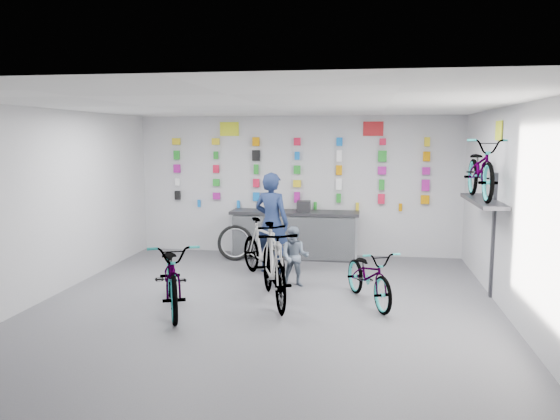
% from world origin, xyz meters
% --- Properties ---
extents(floor, '(8.00, 8.00, 0.00)m').
position_xyz_m(floor, '(0.00, 0.00, 0.00)').
color(floor, '#4C4B50').
rests_on(floor, ground).
extents(ceiling, '(8.00, 8.00, 0.00)m').
position_xyz_m(ceiling, '(0.00, 0.00, 3.00)').
color(ceiling, white).
rests_on(ceiling, wall_back).
extents(wall_back, '(7.00, 0.00, 7.00)m').
position_xyz_m(wall_back, '(0.00, 4.00, 1.50)').
color(wall_back, silver).
rests_on(wall_back, floor).
extents(wall_front, '(7.00, 0.00, 7.00)m').
position_xyz_m(wall_front, '(0.00, -4.00, 1.50)').
color(wall_front, silver).
rests_on(wall_front, floor).
extents(wall_left, '(0.00, 8.00, 8.00)m').
position_xyz_m(wall_left, '(-3.50, 0.00, 1.50)').
color(wall_left, silver).
rests_on(wall_left, floor).
extents(wall_right, '(0.00, 8.00, 8.00)m').
position_xyz_m(wall_right, '(3.50, 0.00, 1.50)').
color(wall_right, silver).
rests_on(wall_right, floor).
extents(counter, '(2.70, 0.66, 1.00)m').
position_xyz_m(counter, '(0.00, 3.54, 0.49)').
color(counter, black).
rests_on(counter, floor).
extents(merch_wall, '(5.57, 0.08, 1.54)m').
position_xyz_m(merch_wall, '(0.13, 3.93, 1.79)').
color(merch_wall, black).
rests_on(merch_wall, wall_back).
extents(wall_bracket, '(0.39, 1.90, 2.00)m').
position_xyz_m(wall_bracket, '(3.33, 1.20, 1.46)').
color(wall_bracket, '#333338').
rests_on(wall_bracket, wall_right).
extents(sign_left, '(0.42, 0.02, 0.30)m').
position_xyz_m(sign_left, '(-1.50, 3.98, 2.72)').
color(sign_left, yellow).
rests_on(sign_left, wall_back).
extents(sign_right, '(0.42, 0.02, 0.30)m').
position_xyz_m(sign_right, '(1.60, 3.98, 2.72)').
color(sign_right, '#B41F23').
rests_on(sign_right, wall_back).
extents(sign_side, '(0.02, 0.40, 0.30)m').
position_xyz_m(sign_side, '(3.48, 1.20, 2.65)').
color(sign_side, yellow).
rests_on(sign_side, wall_right).
extents(bike_left, '(1.45, 2.16, 1.07)m').
position_xyz_m(bike_left, '(-1.33, -0.23, 0.54)').
color(bike_left, gray).
rests_on(bike_left, floor).
extents(bike_center, '(1.19, 2.10, 1.22)m').
position_xyz_m(bike_center, '(0.09, 0.36, 0.61)').
color(bike_center, gray).
rests_on(bike_center, floor).
extents(bike_right, '(1.17, 1.76, 0.88)m').
position_xyz_m(bike_right, '(1.55, 0.56, 0.44)').
color(bike_right, gray).
rests_on(bike_right, floor).
extents(bike_service, '(1.44, 1.77, 1.08)m').
position_xyz_m(bike_service, '(-0.34, 1.75, 0.54)').
color(bike_service, gray).
rests_on(bike_service, floor).
extents(bike_wall, '(0.63, 1.80, 0.95)m').
position_xyz_m(bike_wall, '(3.25, 1.20, 2.05)').
color(bike_wall, gray).
rests_on(bike_wall, wall_bracket).
extents(clerk, '(0.80, 0.65, 1.90)m').
position_xyz_m(clerk, '(-0.27, 2.26, 0.95)').
color(clerk, '#152143').
rests_on(clerk, floor).
extents(customer, '(0.52, 0.41, 1.04)m').
position_xyz_m(customer, '(0.29, 1.34, 0.52)').
color(customer, slate).
rests_on(customer, floor).
extents(spare_wheel, '(0.76, 0.32, 0.74)m').
position_xyz_m(spare_wheel, '(-1.20, 3.17, 0.36)').
color(spare_wheel, black).
rests_on(spare_wheel, floor).
extents(register, '(0.30, 0.32, 0.22)m').
position_xyz_m(register, '(0.19, 3.55, 1.11)').
color(register, black).
rests_on(register, counter).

